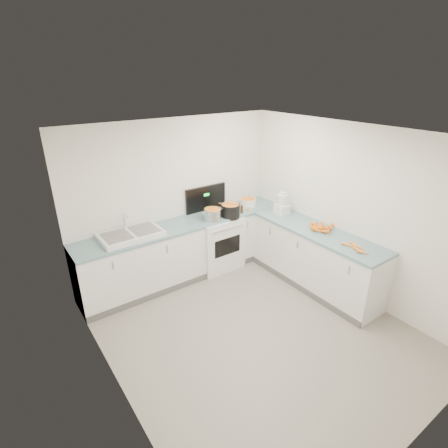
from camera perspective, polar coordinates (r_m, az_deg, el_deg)
floor at (r=4.80m, az=4.96°, el=-16.84°), size 3.50×4.00×0.00m
ceiling at (r=3.70m, az=6.35°, el=14.04°), size 3.50×4.00×0.00m
wall_back at (r=5.63m, az=-7.86°, el=4.14°), size 3.50×0.00×2.50m
wall_front at (r=3.15m, az=31.15°, el=-16.57°), size 3.50×0.00×2.50m
wall_left at (r=3.37m, az=-18.07°, el=-11.23°), size 0.00×4.00×2.50m
wall_right at (r=5.33m, az=19.96°, el=1.76°), size 0.00×4.00×2.50m
counter_back at (r=5.70m, az=-5.99°, el=-4.08°), size 3.50×0.62×0.94m
counter_right at (r=5.59m, az=14.58°, el=-5.36°), size 0.62×2.20×0.94m
stove at (r=5.94m, az=-1.33°, el=-2.68°), size 0.76×0.65×1.36m
sink at (r=5.14m, az=-14.93°, el=-1.68°), size 0.86×0.52×0.31m
steel_pot at (r=5.53m, az=-1.88°, el=1.47°), size 0.29×0.29×0.21m
black_pot at (r=5.67m, az=1.04°, el=2.16°), size 0.34×0.34×0.22m
wooden_spoon at (r=5.63m, az=1.05°, el=3.30°), size 0.28×0.28×0.02m
mixing_bowl at (r=6.13m, az=3.88°, el=3.54°), size 0.32×0.32×0.13m
extract_bottle at (r=5.82m, az=2.92°, el=2.32°), size 0.05×0.05×0.11m
spice_jar at (r=5.88m, az=4.10°, el=2.39°), size 0.05×0.05×0.08m
food_processor at (r=5.82m, az=9.46°, el=3.13°), size 0.19×0.23×0.37m
carrot_pile at (r=5.40m, az=15.41°, el=-0.57°), size 0.45×0.41×0.09m
peeled_carrots at (r=4.97m, az=20.91°, el=-3.66°), size 0.19×0.42×0.04m
peelings at (r=5.06m, az=-17.10°, el=-1.90°), size 0.21×0.26×0.01m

